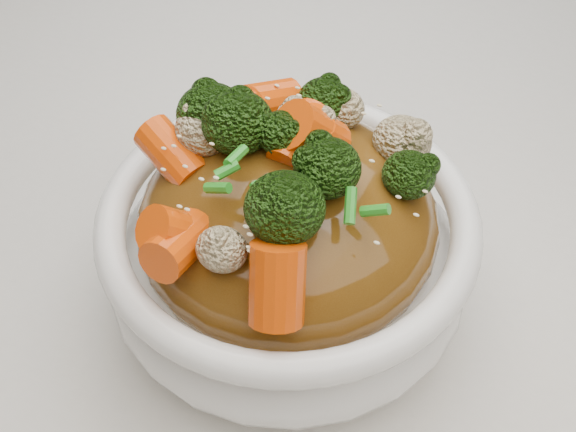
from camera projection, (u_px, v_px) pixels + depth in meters
The scene contains 8 objects.
tablecloth at pixel (397, 288), 0.43m from camera, with size 1.20×0.80×0.04m, color silver.
bowl at pixel (288, 253), 0.37m from camera, with size 0.20×0.20×0.08m, color white, non-canonical shape.
sauce_base at pixel (288, 220), 0.35m from camera, with size 0.16×0.16×0.09m, color #5B380F.
carrots at pixel (288, 136), 0.31m from camera, with size 0.16×0.16×0.05m, color #F14F07, non-canonical shape.
broccoli at pixel (288, 138), 0.31m from camera, with size 0.16×0.16×0.04m, color black, non-canonical shape.
cauliflower at pixel (288, 141), 0.31m from camera, with size 0.16×0.16×0.03m, color beige, non-canonical shape.
scallions at pixel (288, 135), 0.31m from camera, with size 0.12×0.12×0.02m, color #289021, non-canonical shape.
sesame_seeds at pixel (288, 135), 0.31m from camera, with size 0.14×0.14×0.01m, color beige, non-canonical shape.
Camera 1 is at (0.06, -0.26, 1.08)m, focal length 42.00 mm.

